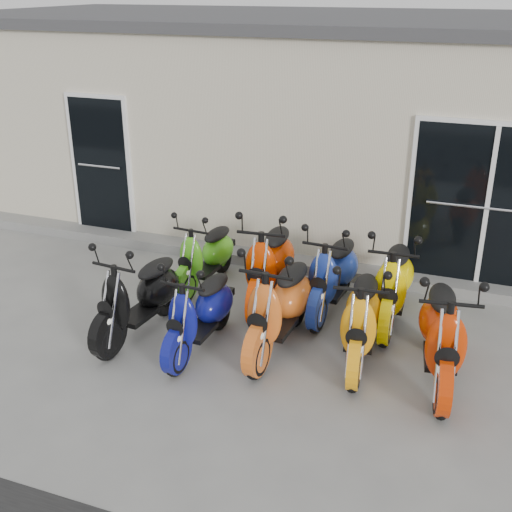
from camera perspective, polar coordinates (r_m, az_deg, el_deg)
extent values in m
plane|color=gray|center=(7.77, -1.56, -6.74)|extent=(80.00, 80.00, 0.00)
cube|color=beige|center=(11.93, 7.93, 12.01)|extent=(14.00, 6.00, 3.20)
cube|color=#3F3F42|center=(11.72, 8.41, 20.09)|extent=(14.20, 6.20, 0.16)
cube|color=gray|center=(9.43, 3.02, -0.58)|extent=(14.00, 0.40, 0.15)
cube|color=black|center=(10.51, -13.62, 8.16)|extent=(1.07, 0.08, 2.22)
cube|color=black|center=(8.79, 19.91, 4.50)|extent=(2.02, 0.08, 2.22)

